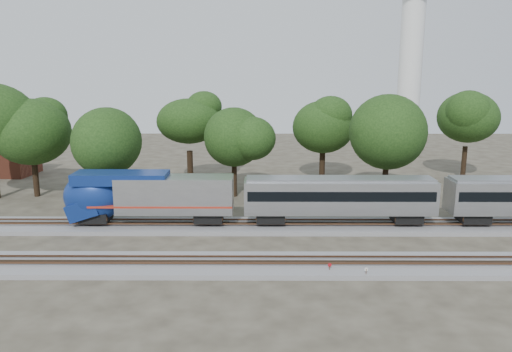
{
  "coord_description": "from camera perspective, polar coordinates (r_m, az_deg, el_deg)",
  "views": [
    {
      "loc": [
        0.25,
        -40.89,
        15.27
      ],
      "look_at": [
        0.04,
        5.0,
        5.46
      ],
      "focal_mm": 35.0,
      "sensor_mm": 36.0,
      "label": 1
    }
  ],
  "objects": [
    {
      "name": "track_far",
      "position": [
        49.25,
        -0.04,
        -5.74
      ],
      "size": [
        160.0,
        5.0,
        0.73
      ],
      "color": "slate",
      "rests_on": "ground"
    },
    {
      "name": "tree_3",
      "position": [
        66.63,
        -7.68,
        6.22
      ],
      "size": [
        8.76,
        8.76,
        12.35
      ],
      "color": "black",
      "rests_on": "ground"
    },
    {
      "name": "switch_lever",
      "position": [
        39.68,
        12.38,
        -10.62
      ],
      "size": [
        0.53,
        0.35,
        0.3
      ],
      "primitive_type": "cube",
      "rotation": [
        0.0,
        0.0,
        -0.09
      ],
      "color": "#512D19",
      "rests_on": "ground"
    },
    {
      "name": "tree_1",
      "position": [
        65.79,
        -24.29,
        4.61
      ],
      "size": [
        8.09,
        8.09,
        11.4
      ],
      "color": "black",
      "rests_on": "ground"
    },
    {
      "name": "switch_stand_red",
      "position": [
        38.8,
        8.42,
        -10.29
      ],
      "size": [
        0.29,
        0.12,
        0.93
      ],
      "rotation": [
        0.0,
        0.0,
        0.33
      ],
      "color": "#512D19",
      "rests_on": "ground"
    },
    {
      "name": "tree_2",
      "position": [
        58.29,
        -16.67,
        3.76
      ],
      "size": [
        7.5,
        7.5,
        10.57
      ],
      "color": "black",
      "rests_on": "ground"
    },
    {
      "name": "tree_4",
      "position": [
        60.11,
        -2.53,
        4.45
      ],
      "size": [
        7.45,
        7.45,
        10.5
      ],
      "color": "black",
      "rests_on": "ground"
    },
    {
      "name": "tree_6",
      "position": [
        60.1,
        14.82,
        4.87
      ],
      "size": [
        8.31,
        8.31,
        11.71
      ],
      "color": "black",
      "rests_on": "ground"
    },
    {
      "name": "tree_5",
      "position": [
        68.88,
        7.69,
        5.56
      ],
      "size": [
        7.73,
        7.73,
        10.9
      ],
      "color": "black",
      "rests_on": "ground"
    },
    {
      "name": "tree_7",
      "position": [
        75.06,
        23.06,
        6.19
      ],
      "size": [
        8.98,
        8.98,
        12.67
      ],
      "color": "black",
      "rests_on": "ground"
    },
    {
      "name": "brick_building",
      "position": [
        82.66,
        -27.02,
        1.66
      ],
      "size": [
        9.61,
        7.12,
        4.39
      ],
      "rotation": [
        0.0,
        0.0,
        -0.07
      ],
      "color": "brown",
      "rests_on": "ground"
    },
    {
      "name": "switch_stand_white",
      "position": [
        38.55,
        12.47,
        -10.64
      ],
      "size": [
        0.29,
        0.09,
        0.91
      ],
      "rotation": [
        0.0,
        0.0,
        0.23
      ],
      "color": "#512D19",
      "rests_on": "ground"
    },
    {
      "name": "ground",
      "position": [
        43.65,
        -0.08,
        -8.41
      ],
      "size": [
        160.0,
        160.0,
        0.0
      ],
      "primitive_type": "plane",
      "color": "#383328",
      "rests_on": "ground"
    },
    {
      "name": "track_near",
      "position": [
        39.85,
        -0.11,
        -10.14
      ],
      "size": [
        160.0,
        5.0,
        0.73
      ],
      "color": "slate",
      "rests_on": "ground"
    }
  ]
}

